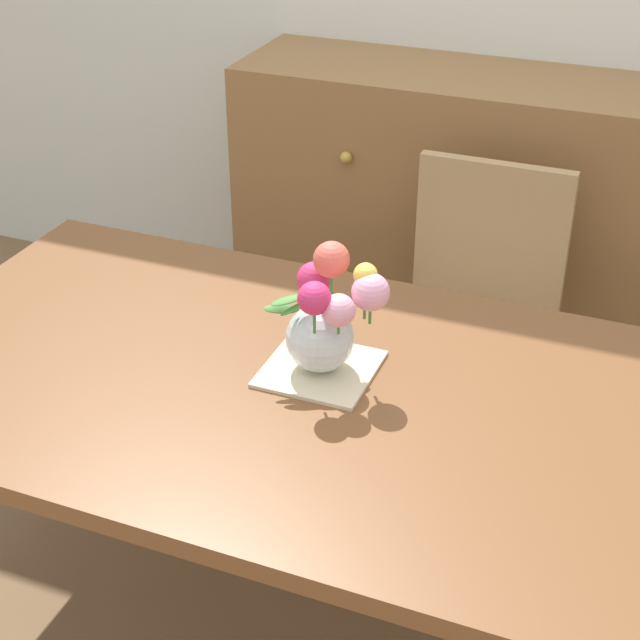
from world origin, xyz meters
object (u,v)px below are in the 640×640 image
chair_far (476,306)px  dresser (457,227)px  dining_table (330,423)px  flower_vase (327,316)px

chair_far → dresser: 0.54m
dining_table → flower_vase: size_ratio=7.36×
dining_table → flower_vase: bearing=117.2°
dining_table → dresser: size_ratio=1.35×
dresser → flower_vase: size_ratio=5.45×
chair_far → dresser: size_ratio=0.64×
chair_far → flower_vase: 0.85m
dresser → flower_vase: flower_vase is taller
flower_vase → dining_table: bearing=-62.8°
flower_vase → chair_far: bearing=79.4°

